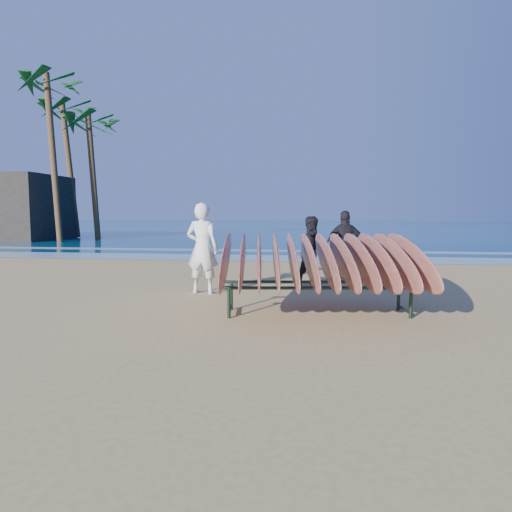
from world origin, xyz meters
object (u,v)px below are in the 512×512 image
at_px(surfboard_rack, 318,260).
at_px(person_dark_b, 345,245).
at_px(person_white, 202,248).
at_px(person_dark_a, 313,251).
at_px(palm_left, 50,88).
at_px(palm_right, 68,113).
at_px(palm_mid, 91,126).

relative_size(surfboard_rack, person_dark_b, 2.00).
bearing_deg(person_white, person_dark_b, -133.55).
xyz_separation_m(person_white, person_dark_a, (2.32, 1.36, -0.15)).
xyz_separation_m(surfboard_rack, person_white, (-2.45, 1.72, 0.04)).
height_order(surfboard_rack, palm_left, palm_left).
xyz_separation_m(person_white, palm_right, (-14.55, 20.02, 7.49)).
bearing_deg(person_white, surfboard_rack, 151.38).
relative_size(person_white, palm_left, 0.20).
relative_size(surfboard_rack, palm_left, 0.36).
distance_m(person_white, person_dark_a, 2.69).
relative_size(person_dark_a, person_dark_b, 0.92).
bearing_deg(person_dark_b, surfboard_rack, 74.26).
height_order(person_dark_a, person_dark_b, person_dark_b).
xyz_separation_m(person_dark_b, palm_left, (-16.26, 13.15, 8.07)).
bearing_deg(palm_right, palm_left, -71.43).
height_order(palm_mid, palm_right, palm_right).
xyz_separation_m(surfboard_rack, palm_left, (-15.58, 17.50, 8.04)).
xyz_separation_m(surfboard_rack, palm_right, (-17.00, 21.74, 7.53)).
xyz_separation_m(palm_mid, palm_right, (-2.67, 1.93, 1.27)).
bearing_deg(surfboard_rack, palm_mid, 118.08).
height_order(surfboard_rack, person_dark_b, person_dark_b).
bearing_deg(surfboard_rack, palm_left, 123.87).
relative_size(person_dark_a, palm_mid, 0.20).
distance_m(person_dark_b, palm_mid, 22.45).
distance_m(surfboard_rack, palm_right, 28.61).
height_order(person_white, person_dark_a, person_white).
bearing_deg(palm_mid, person_white, -56.70).
xyz_separation_m(palm_left, palm_mid, (1.24, 2.31, -1.78)).
height_order(person_dark_a, palm_mid, palm_mid).
bearing_deg(palm_mid, surfboard_rack, -54.11).
bearing_deg(person_dark_a, palm_left, 107.12).
height_order(palm_left, palm_right, palm_left).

